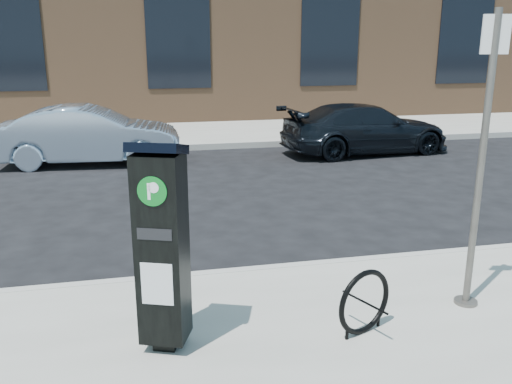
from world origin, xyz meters
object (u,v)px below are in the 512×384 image
object	(u,v)px
car_silver	(90,135)
car_dark	(365,129)
sign_pole	(481,167)
parking_kiosk	(162,246)
bike_rack	(364,302)

from	to	relation	value
car_silver	car_dark	bearing A→B (deg)	-86.95
sign_pole	car_silver	world-z (taller)	sign_pole
parking_kiosk	car_silver	bearing A→B (deg)	119.17
car_silver	car_dark	size ratio (longest dim) A/B	0.95
car_silver	parking_kiosk	bearing A→B (deg)	-167.52
car_dark	car_silver	bearing A→B (deg)	83.45
car_silver	sign_pole	bearing A→B (deg)	-148.74
car_silver	car_dark	world-z (taller)	car_silver
sign_pole	car_dark	distance (m)	8.46
car_silver	bike_rack	bearing A→B (deg)	-156.65
parking_kiosk	bike_rack	size ratio (longest dim) A/B	2.96
bike_rack	car_dark	bearing A→B (deg)	43.66
parking_kiosk	bike_rack	world-z (taller)	parking_kiosk
bike_rack	car_dark	distance (m)	9.12
sign_pole	car_dark	world-z (taller)	sign_pole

